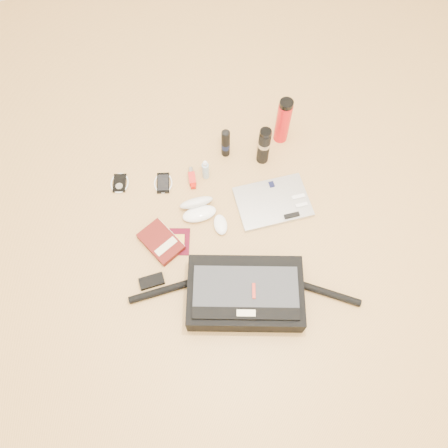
# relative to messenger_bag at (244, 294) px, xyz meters

# --- Properties ---
(ground) EXTENTS (4.00, 4.00, 0.00)m
(ground) POSITION_rel_messenger_bag_xyz_m (0.04, 0.26, -0.06)
(ground) COLOR tan
(ground) RESTS_ON ground
(messenger_bag) EXTENTS (0.95, 0.44, 0.14)m
(messenger_bag) POSITION_rel_messenger_bag_xyz_m (0.00, 0.00, 0.00)
(messenger_bag) COLOR black
(messenger_bag) RESTS_ON ground
(laptop) EXTENTS (0.36, 0.26, 0.03)m
(laptop) POSITION_rel_messenger_bag_xyz_m (0.29, 0.40, -0.05)
(laptop) COLOR #AEAEB1
(laptop) RESTS_ON ground
(book) EXTENTS (0.20, 0.23, 0.04)m
(book) POSITION_rel_messenger_bag_xyz_m (-0.28, 0.36, -0.05)
(book) COLOR #4F100C
(book) RESTS_ON ground
(passport) EXTENTS (0.14, 0.16, 0.01)m
(passport) POSITION_rel_messenger_bag_xyz_m (-0.20, 0.34, -0.06)
(passport) COLOR #440312
(passport) RESTS_ON ground
(mouse) EXTENTS (0.08, 0.11, 0.03)m
(mouse) POSITION_rel_messenger_bag_xyz_m (0.01, 0.36, -0.05)
(mouse) COLOR white
(mouse) RESTS_ON ground
(sunglasses_case) EXTENTS (0.17, 0.14, 0.09)m
(sunglasses_case) POSITION_rel_messenger_bag_xyz_m (-0.07, 0.47, -0.03)
(sunglasses_case) COLOR white
(sunglasses_case) RESTS_ON ground
(ipod) EXTENTS (0.11, 0.12, 0.01)m
(ipod) POSITION_rel_messenger_bag_xyz_m (-0.39, 0.73, -0.06)
(ipod) COLOR black
(ipod) RESTS_ON ground
(phone) EXTENTS (0.11, 0.13, 0.01)m
(phone) POSITION_rel_messenger_bag_xyz_m (-0.19, 0.67, -0.06)
(phone) COLOR black
(phone) RESTS_ON ground
(inhaler) EXTENTS (0.04, 0.12, 0.03)m
(inhaler) POSITION_rel_messenger_bag_xyz_m (-0.05, 0.65, -0.05)
(inhaler) COLOR red
(inhaler) RESTS_ON ground
(spray_bottle) EXTENTS (0.04, 0.04, 0.13)m
(spray_bottle) POSITION_rel_messenger_bag_xyz_m (0.02, 0.64, -0.01)
(spray_bottle) COLOR #91B5CA
(spray_bottle) RESTS_ON ground
(aerosol_can) EXTENTS (0.06, 0.06, 0.18)m
(aerosol_can) POSITION_rel_messenger_bag_xyz_m (0.16, 0.74, 0.03)
(aerosol_can) COLOR black
(aerosol_can) RESTS_ON ground
(thermos_black) EXTENTS (0.08, 0.08, 0.23)m
(thermos_black) POSITION_rel_messenger_bag_xyz_m (0.32, 0.65, 0.05)
(thermos_black) COLOR black
(thermos_black) RESTS_ON ground
(thermos_red) EXTENTS (0.09, 0.09, 0.27)m
(thermos_red) POSITION_rel_messenger_bag_xyz_m (0.46, 0.75, 0.07)
(thermos_red) COLOR red
(thermos_red) RESTS_ON ground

